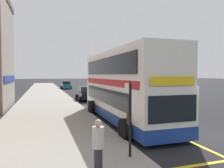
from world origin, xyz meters
TOP-DOWN VIEW (x-y plane):
  - ground_plane at (0.00, 32.00)m, footprint 260.00×260.00m
  - pavement_near at (-7.00, 32.00)m, footprint 6.00×76.00m
  - double_decker_bus at (-2.46, 4.69)m, footprint 3.26×11.18m
  - bus_bay_markings at (-2.57, 4.56)m, footprint 2.85×14.41m
  - bus_stop_sign at (-4.57, -1.44)m, footprint 0.09×0.51m
  - parked_car_teal_across at (-2.71, 38.10)m, footprint 2.09×4.20m
  - parked_car_black_ahead at (-2.60, 16.46)m, footprint 2.09×4.20m
  - parked_car_black_kerbside at (2.88, 16.87)m, footprint 2.09×4.20m
  - parked_car_grey_behind at (4.93, 24.09)m, footprint 2.09×4.20m
  - pedestrian_waiting_near_sign at (-5.95, -2.49)m, footprint 0.34×0.34m

SIDE VIEW (x-z plane):
  - ground_plane at x=0.00m, z-range 0.00..0.00m
  - bus_bay_markings at x=-2.57m, z-range 0.00..0.01m
  - pavement_near at x=-7.00m, z-range 0.00..0.14m
  - parked_car_teal_across at x=-2.71m, z-range -0.01..1.61m
  - parked_car_black_ahead at x=-2.60m, z-range -0.01..1.61m
  - parked_car_black_kerbside at x=2.88m, z-range -0.01..1.61m
  - parked_car_grey_behind at x=4.93m, z-range -0.01..1.61m
  - pedestrian_waiting_near_sign at x=-5.95m, z-range 0.20..1.78m
  - bus_stop_sign at x=-4.57m, z-range 0.38..3.01m
  - double_decker_bus at x=-2.46m, z-range -0.13..4.27m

